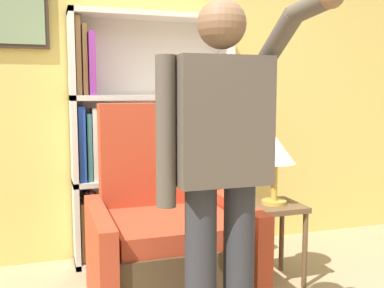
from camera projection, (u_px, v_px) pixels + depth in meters
wall_back at (170, 83)px, 3.73m from camera, size 8.00×0.11×2.80m
bookcase at (138, 139)px, 3.54m from camera, size 1.27×0.28×1.94m
armchair at (168, 241)px, 2.87m from camera, size 0.97×0.87×1.26m
person_standing at (221, 163)px, 2.07m from camera, size 0.58×0.78×1.75m
side_table at (273, 220)px, 3.13m from camera, size 0.37×0.37×0.56m
table_lamp at (275, 153)px, 3.08m from camera, size 0.29×0.29×0.48m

